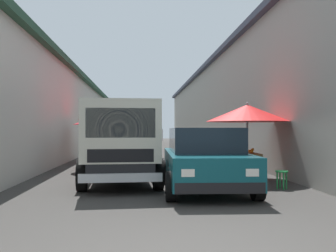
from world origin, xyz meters
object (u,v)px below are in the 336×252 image
fruit_stall_near_left (111,121)px  fruit_stall_mid_lane (105,125)px  fruit_stall_far_right (247,119)px  parked_scooter (201,156)px  delivery_truck (121,145)px  vendor_by_crates (159,138)px  plastic_stool (282,175)px  hatchback_car (204,158)px

fruit_stall_near_left → fruit_stall_mid_lane: size_ratio=1.30×
fruit_stall_far_right → fruit_stall_near_left: 7.30m
parked_scooter → delivery_truck: bearing=146.4°
fruit_stall_mid_lane → parked_scooter: bearing=-85.5°
delivery_truck → vendor_by_crates: size_ratio=2.98×
vendor_by_crates → plastic_stool: (-10.35, -2.39, -0.65)m
plastic_stool → fruit_stall_near_left: bearing=30.9°
fruit_stall_mid_lane → vendor_by_crates: 6.21m
fruit_stall_far_right → hatchback_car: (-1.87, 1.58, -0.98)m
fruit_stall_mid_lane → parked_scooter: 3.63m
hatchback_car → plastic_stool: 1.90m
fruit_stall_near_left → plastic_stool: bearing=-149.1°
parked_scooter → plastic_stool: parked_scooter is taller
plastic_stool → hatchback_car: bearing=89.9°
vendor_by_crates → delivery_truck: bearing=171.4°
vendor_by_crates → parked_scooter: (-5.52, -1.25, -0.53)m
hatchback_car → parked_scooter: bearing=-8.5°
hatchback_car → delivery_truck: bearing=69.1°
fruit_stall_far_right → delivery_truck: fruit_stall_far_right is taller
fruit_stall_mid_lane → vendor_by_crates: bearing=-20.6°
vendor_by_crates → fruit_stall_mid_lane: bearing=159.4°
parked_scooter → vendor_by_crates: bearing=12.8°
fruit_stall_near_left → parked_scooter: bearing=-129.8°
plastic_stool → fruit_stall_far_right: bearing=8.4°
fruit_stall_mid_lane → parked_scooter: fruit_stall_mid_lane is taller
hatchback_car → fruit_stall_mid_lane: bearing=30.7°
delivery_truck → vendor_by_crates: (9.58, -1.45, -0.06)m
fruit_stall_far_right → parked_scooter: (2.96, 0.86, -1.27)m
fruit_stall_near_left → hatchback_car: fruit_stall_near_left is taller
fruit_stall_far_right → fruit_stall_near_left: fruit_stall_near_left is taller
parked_scooter → plastic_stool: 4.97m
fruit_stall_far_right → fruit_stall_mid_lane: size_ratio=1.10×
fruit_stall_mid_lane → fruit_stall_far_right: bearing=-122.1°
delivery_truck → plastic_stool: 3.98m
fruit_stall_near_left → hatchback_car: 8.29m
fruit_stall_far_right → delivery_truck: (-1.11, 3.57, -0.68)m
vendor_by_crates → plastic_stool: bearing=-167.0°
fruit_stall_near_left → delivery_truck: (-6.98, -0.78, -0.76)m
fruit_stall_near_left → plastic_stool: fruit_stall_near_left is taller
fruit_stall_mid_lane → plastic_stool: size_ratio=5.02×
fruit_stall_mid_lane → plastic_stool: (-4.56, -4.57, -1.26)m
hatchback_car → plastic_stool: bearing=-90.1°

